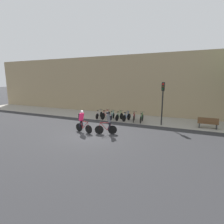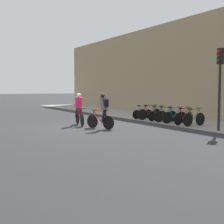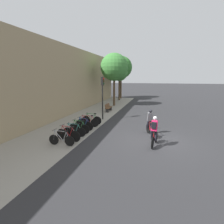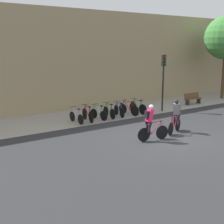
# 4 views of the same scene
# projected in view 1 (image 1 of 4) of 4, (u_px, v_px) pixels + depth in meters

# --- Properties ---
(ground) EXTENTS (200.00, 200.00, 0.00)m
(ground) POSITION_uv_depth(u_px,v_px,m) (91.00, 134.00, 13.52)
(ground) COLOR #2B2B2D
(kerb_strip) EXTENTS (44.00, 4.50, 0.01)m
(kerb_strip) POSITION_uv_depth(u_px,v_px,m) (122.00, 117.00, 19.59)
(kerb_strip) COLOR gray
(kerb_strip) RESTS_ON ground
(building_facade) EXTENTS (44.00, 0.60, 7.08)m
(building_facade) POSITION_uv_depth(u_px,v_px,m) (130.00, 85.00, 21.24)
(building_facade) COLOR #9E8966
(building_facade) RESTS_ON ground
(cyclist_pink) EXTENTS (1.69, 0.54, 1.78)m
(cyclist_pink) POSITION_uv_depth(u_px,v_px,m) (82.00, 121.00, 13.87)
(cyclist_pink) COLOR black
(cyclist_pink) RESTS_ON ground
(cyclist_grey) EXTENTS (1.60, 0.74, 1.78)m
(cyclist_grey) POSITION_uv_depth(u_px,v_px,m) (108.00, 122.00, 13.35)
(cyclist_grey) COLOR black
(cyclist_grey) RESTS_ON ground
(parked_bike_0) EXTENTS (0.46, 1.62, 0.94)m
(parked_bike_0) POSITION_uv_depth(u_px,v_px,m) (99.00, 115.00, 19.15)
(parked_bike_0) COLOR black
(parked_bike_0) RESTS_ON ground
(parked_bike_1) EXTENTS (0.46, 1.76, 0.99)m
(parked_bike_1) POSITION_uv_depth(u_px,v_px,m) (106.00, 115.00, 18.83)
(parked_bike_1) COLOR black
(parked_bike_1) RESTS_ON ground
(parked_bike_2) EXTENTS (0.46, 1.57, 0.95)m
(parked_bike_2) POSITION_uv_depth(u_px,v_px,m) (112.00, 116.00, 18.52)
(parked_bike_2) COLOR black
(parked_bike_2) RESTS_ON ground
(parked_bike_3) EXTENTS (0.46, 1.63, 0.97)m
(parked_bike_3) POSITION_uv_depth(u_px,v_px,m) (119.00, 116.00, 18.20)
(parked_bike_3) COLOR black
(parked_bike_3) RESTS_ON ground
(parked_bike_4) EXTENTS (0.50, 1.60, 0.97)m
(parked_bike_4) POSITION_uv_depth(u_px,v_px,m) (126.00, 117.00, 17.88)
(parked_bike_4) COLOR black
(parked_bike_4) RESTS_ON ground
(parked_bike_5) EXTENTS (0.51, 1.72, 0.98)m
(parked_bike_5) POSITION_uv_depth(u_px,v_px,m) (134.00, 118.00, 17.56)
(parked_bike_5) COLOR black
(parked_bike_5) RESTS_ON ground
(parked_bike_6) EXTENTS (0.46, 1.69, 0.99)m
(parked_bike_6) POSITION_uv_depth(u_px,v_px,m) (142.00, 118.00, 17.25)
(parked_bike_6) COLOR black
(parked_bike_6) RESTS_ON ground
(traffic_light_pole) EXTENTS (0.26, 0.30, 3.94)m
(traffic_light_pole) POSITION_uv_depth(u_px,v_px,m) (163.00, 96.00, 15.74)
(traffic_light_pole) COLOR black
(traffic_light_pole) RESTS_ON ground
(bench) EXTENTS (1.64, 0.44, 0.89)m
(bench) POSITION_uv_depth(u_px,v_px,m) (208.00, 123.00, 15.13)
(bench) COLOR brown
(bench) RESTS_ON ground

